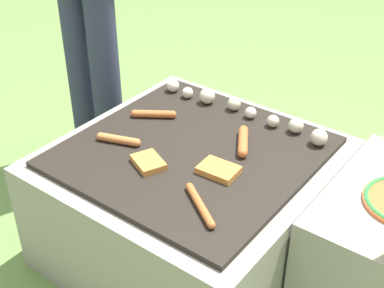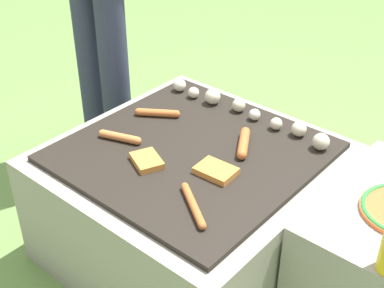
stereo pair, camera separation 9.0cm
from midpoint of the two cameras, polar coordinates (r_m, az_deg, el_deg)
name	(u,v)px [view 2 (the right image)]	position (r m, az deg, el deg)	size (l,w,h in m)	color
ground_plane	(192,247)	(1.96, 1.33, -11.00)	(14.00, 14.00, 0.00)	#608442
grill	(192,202)	(1.82, 1.41, -6.22)	(0.83, 0.83, 0.42)	gray
sausage_back_left	(193,205)	(1.46, 1.90, -6.57)	(0.17, 0.12, 0.02)	#B7602D
sausage_front_right	(120,137)	(1.75, -6.25, 0.72)	(0.15, 0.07, 0.03)	#C6753D
sausage_front_center	(157,113)	(1.87, -2.34, 3.32)	(0.14, 0.10, 0.03)	#B7602D
sausage_mid_right	(244,143)	(1.71, 7.02, 0.08)	(0.10, 0.15, 0.03)	#B7602D
bread_slice_left	(147,161)	(1.63, -3.28, -1.82)	(0.13, 0.11, 0.02)	#D18438
bread_slice_center	(216,171)	(1.59, 4.19, -2.90)	(0.12, 0.09, 0.02)	#D18438
mushroom_row	(247,111)	(1.88, 7.24, 3.52)	(0.66, 0.08, 0.06)	silver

